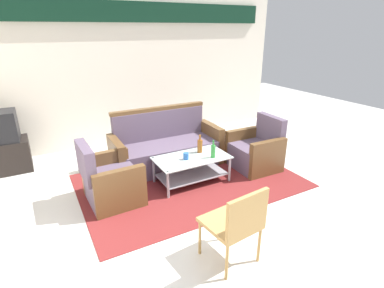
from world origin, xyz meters
TOP-DOWN VIEW (x-y plane):
  - ground_plane at (0.00, 0.00)m, footprint 14.00×14.00m
  - wall_back at (0.00, 3.05)m, footprint 6.52×0.19m
  - rug at (0.06, 0.80)m, footprint 3.21×2.15m
  - couch at (-0.03, 1.48)m, footprint 1.81×0.76m
  - armchair_left at (-1.14, 0.83)m, footprint 0.72×0.78m
  - armchair_right at (1.25, 0.72)m, footprint 0.71×0.77m
  - coffee_table at (0.07, 0.77)m, footprint 1.10×0.60m
  - bottle_green at (0.35, 0.62)m, footprint 0.07×0.07m
  - bottle_brown at (0.27, 0.88)m, footprint 0.08×0.08m
  - cup at (-0.04, 0.75)m, footprint 0.08×0.08m
  - tv_stand at (-2.43, 2.55)m, footprint 0.80×0.50m
  - wicker_chair at (-0.36, -0.91)m, footprint 0.53×0.53m

SIDE VIEW (x-z plane):
  - ground_plane at x=0.00m, z-range 0.00..0.00m
  - rug at x=0.06m, z-range 0.00..0.01m
  - tv_stand at x=-2.43m, z-range 0.00..0.52m
  - coffee_table at x=0.07m, z-range 0.07..0.47m
  - armchair_left at x=-1.14m, z-range -0.14..0.71m
  - armchair_right at x=1.25m, z-range -0.14..0.71m
  - couch at x=-0.03m, z-range -0.16..0.80m
  - cup at x=-0.04m, z-range 0.41..0.51m
  - wicker_chair at x=-0.36m, z-range 0.07..0.91m
  - bottle_green at x=0.35m, z-range 0.38..0.65m
  - bottle_brown at x=0.27m, z-range 0.38..0.66m
  - wall_back at x=0.00m, z-range 0.08..2.88m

